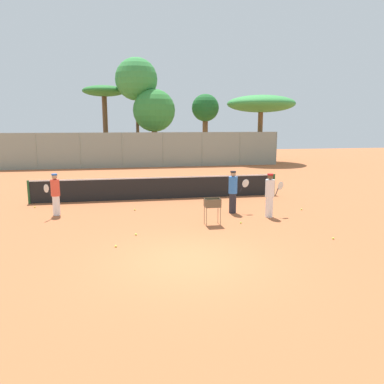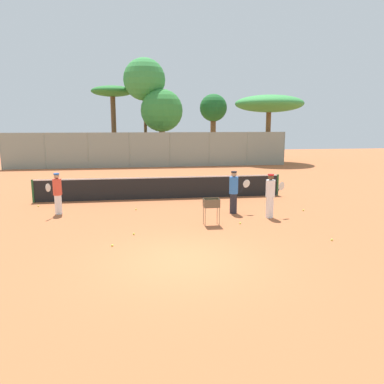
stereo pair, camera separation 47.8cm
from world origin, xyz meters
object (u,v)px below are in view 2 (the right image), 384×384
at_px(player_red_cap, 234,192).
at_px(ball_cart, 212,205).
at_px(player_yellow_shirt, 57,193).
at_px(parked_car, 104,156).
at_px(player_white_outfit, 270,195).
at_px(tennis_net, 161,187).

relative_size(player_red_cap, ball_cart, 1.78).
bearing_deg(player_yellow_shirt, player_red_cap, 109.99).
relative_size(player_yellow_shirt, parked_car, 0.40).
distance_m(player_white_outfit, player_yellow_shirt, 8.42).
xyz_separation_m(tennis_net, player_red_cap, (2.72, -3.38, 0.34)).
distance_m(ball_cart, parked_car, 22.59).
distance_m(player_white_outfit, parked_car, 22.61).
height_order(player_white_outfit, ball_cart, player_white_outfit).
bearing_deg(tennis_net, player_white_outfit, -47.50).
xyz_separation_m(tennis_net, player_white_outfit, (3.92, -4.28, 0.33)).
distance_m(player_yellow_shirt, ball_cart, 6.30).
relative_size(player_red_cap, parked_car, 0.41).
distance_m(player_red_cap, parked_car, 21.36).
height_order(player_red_cap, parked_car, player_red_cap).
bearing_deg(player_yellow_shirt, ball_cart, 93.52).
relative_size(tennis_net, player_red_cap, 6.90).
height_order(player_yellow_shirt, parked_car, player_yellow_shirt).
distance_m(player_yellow_shirt, parked_car, 19.39).
distance_m(tennis_net, player_yellow_shirt, 4.97).
bearing_deg(player_red_cap, player_yellow_shirt, 169.75).
height_order(tennis_net, player_yellow_shirt, player_yellow_shirt).
bearing_deg(ball_cart, player_yellow_shirt, 156.26).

